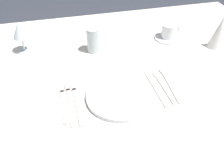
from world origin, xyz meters
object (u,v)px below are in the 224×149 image
(fork_inner, at_px, (70,102))
(fork_salad, at_px, (63,101))
(dinner_knife, at_px, (156,88))
(napkin_folded, at_px, (219,32))
(dinner_plate, at_px, (119,96))
(fork_outer, at_px, (76,101))
(wine_glass_left, at_px, (20,32))
(drink_tumbler, at_px, (94,41))
(spoon_soup, at_px, (161,83))
(spoon_dessert, at_px, (167,80))
(coffee_cup_left, at_px, (169,31))

(fork_inner, bearing_deg, fork_salad, 164.64)
(dinner_knife, bearing_deg, napkin_folded, 28.71)
(dinner_plate, distance_m, fork_outer, 0.17)
(dinner_plate, xyz_separation_m, dinner_knife, (0.16, 0.01, -0.01))
(fork_salad, height_order, napkin_folded, napkin_folded)
(fork_salad, relative_size, wine_glass_left, 1.36)
(fork_outer, xyz_separation_m, drink_tumbler, (0.13, 0.33, 0.05))
(fork_salad, distance_m, spoon_soup, 0.41)
(dinner_plate, bearing_deg, dinner_knife, 4.84)
(fork_outer, relative_size, napkin_folded, 1.37)
(napkin_folded, bearing_deg, wine_glass_left, 168.74)
(dinner_knife, xyz_separation_m, spoon_soup, (0.03, 0.03, 0.00))
(fork_inner, relative_size, dinner_knife, 1.00)
(dinner_plate, relative_size, fork_inner, 1.14)
(fork_inner, bearing_deg, wine_glass_left, 114.27)
(dinner_knife, relative_size, napkin_folded, 1.37)
(fork_inner, bearing_deg, drink_tumbler, 64.90)
(spoon_dessert, relative_size, wine_glass_left, 1.48)
(fork_inner, xyz_separation_m, coffee_cup_left, (0.56, 0.35, 0.04))
(dinner_plate, xyz_separation_m, spoon_dessert, (0.22, 0.05, -0.01))
(dinner_plate, height_order, spoon_soup, dinner_plate)
(fork_outer, bearing_deg, spoon_soup, 3.88)
(fork_salad, xyz_separation_m, coffee_cup_left, (0.58, 0.34, 0.04))
(dinner_knife, relative_size, spoon_dessert, 1.02)
(fork_salad, xyz_separation_m, dinner_knife, (0.37, -0.01, 0.00))
(dinner_knife, height_order, coffee_cup_left, coffee_cup_left)
(spoon_dessert, relative_size, coffee_cup_left, 2.27)
(fork_salad, height_order, dinner_knife, same)
(dinner_plate, bearing_deg, napkin_folded, 22.75)
(dinner_knife, distance_m, napkin_folded, 0.47)
(spoon_dessert, relative_size, drink_tumbler, 1.80)
(dinner_plate, xyz_separation_m, fork_salad, (-0.21, 0.03, -0.01))
(fork_salad, bearing_deg, spoon_dessert, 3.00)
(spoon_soup, xyz_separation_m, drink_tumbler, (-0.23, 0.31, 0.05))
(spoon_dessert, distance_m, coffee_cup_left, 0.35)
(fork_outer, relative_size, spoon_soup, 1.12)
(fork_salad, distance_m, spoon_dessert, 0.44)
(coffee_cup_left, height_order, drink_tumbler, drink_tumbler)
(fork_inner, relative_size, fork_salad, 1.11)
(fork_salad, distance_m, coffee_cup_left, 0.68)
(fork_inner, distance_m, dinner_knife, 0.35)
(fork_inner, xyz_separation_m, drink_tumbler, (0.15, 0.33, 0.05))
(wine_glass_left, xyz_separation_m, drink_tumbler, (0.34, -0.08, -0.05))
(spoon_soup, relative_size, napkin_folded, 1.22)
(drink_tumbler, bearing_deg, fork_salad, -119.01)
(napkin_folded, bearing_deg, dinner_knife, -151.29)
(coffee_cup_left, bearing_deg, fork_inner, -148.05)
(dinner_plate, xyz_separation_m, drink_tumbler, (-0.04, 0.35, 0.05))
(fork_inner, xyz_separation_m, napkin_folded, (0.76, 0.22, 0.08))
(fork_salad, xyz_separation_m, drink_tumbler, (0.18, 0.32, 0.05))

